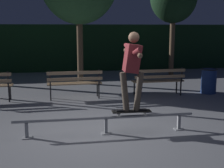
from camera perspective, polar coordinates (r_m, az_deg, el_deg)
The scene contains 8 objects.
ground_plane at distance 6.23m, azimuth -1.23°, elevation -8.99°, with size 90.00×90.00×0.00m, color slate.
hedge_backdrop at distance 15.37m, azimuth -6.50°, elevation 6.79°, with size 24.00×1.20×2.24m, color black.
grind_rail at distance 6.08m, azimuth -1.14°, elevation -6.80°, with size 3.59×0.18×0.36m.
skateboard at distance 6.13m, azimuth 3.65°, elevation -5.14°, with size 0.79×0.22×0.09m.
skateboarder at distance 5.95m, azimuth 3.78°, elevation 3.59°, with size 0.62×1.41×1.56m.
park_bench_left_center at distance 9.01m, azimuth -6.98°, elevation 0.53°, with size 1.61×0.47×0.88m.
park_bench_right_center at distance 9.48m, azimuth 8.70°, elevation 0.97°, with size 1.61×0.47×0.88m.
trash_can at distance 10.26m, azimuth 17.62°, elevation 0.61°, with size 0.52×0.52×0.80m.
Camera 1 is at (-0.86, -5.81, 2.07)m, focal length 48.98 mm.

